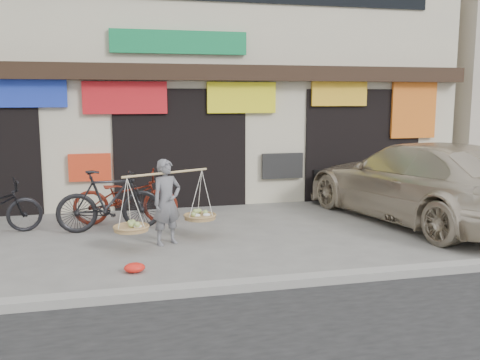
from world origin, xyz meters
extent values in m
plane|color=slate|center=(0.00, 0.00, 0.00)|extent=(70.00, 70.00, 0.00)
cube|color=gray|center=(0.00, -2.00, 0.06)|extent=(70.00, 0.25, 0.12)
cube|color=beige|center=(0.00, 6.50, 3.50)|extent=(14.00, 6.00, 7.00)
cube|color=black|center=(0.00, 3.35, 3.05)|extent=(14.00, 0.35, 0.35)
cube|color=black|center=(0.00, 3.75, 1.35)|extent=(3.00, 0.60, 2.70)
cube|color=black|center=(4.50, 3.75, 1.35)|extent=(3.00, 0.60, 2.70)
cube|color=#1E38BC|center=(-3.20, 3.42, 2.60)|extent=(1.60, 0.08, 0.60)
cube|color=red|center=(-1.20, 3.42, 2.50)|extent=(1.80, 0.08, 0.70)
cube|color=#FFF21D|center=(1.40, 3.42, 2.50)|extent=(1.60, 0.08, 0.70)
cube|color=yellow|center=(3.80, 3.42, 2.60)|extent=(1.40, 0.08, 0.60)
cube|color=orange|center=(5.80, 3.42, 2.20)|extent=(1.20, 0.08, 1.40)
cube|color=red|center=(-2.00, 3.42, 1.00)|extent=(0.90, 0.08, 0.60)
cube|color=black|center=(2.40, 3.42, 0.90)|extent=(1.00, 0.08, 0.60)
cube|color=#138549|center=(0.00, 3.42, 3.70)|extent=(3.00, 0.08, 0.50)
imported|color=slate|center=(-0.65, 0.46, 0.74)|extent=(0.64, 0.55, 1.48)
cylinder|color=tan|center=(-0.65, 0.46, 1.24)|extent=(1.51, 0.73, 0.04)
cylinder|color=#A37F4D|center=(-1.27, 0.17, 0.38)|extent=(0.56, 0.56, 0.07)
ellipsoid|color=#A5BF66|center=(-1.27, 0.17, 0.44)|extent=(0.39, 0.39, 0.10)
cylinder|color=#A37F4D|center=(-0.03, 0.75, 0.38)|extent=(0.56, 0.56, 0.07)
ellipsoid|color=#A5BF66|center=(-0.03, 0.75, 0.44)|extent=(0.39, 0.39, 0.10)
imported|color=black|center=(-1.60, 1.62, 0.59)|extent=(1.97, 0.63, 1.17)
imported|color=maroon|center=(-1.29, 2.16, 0.54)|extent=(2.12, 0.92, 1.08)
imported|color=beige|center=(4.52, 0.99, 0.82)|extent=(3.30, 5.95, 1.63)
cube|color=black|center=(4.02, 3.61, 0.55)|extent=(1.69, 0.42, 0.45)
cube|color=silver|center=(4.00, 3.68, 0.45)|extent=(0.45, 0.10, 0.12)
ellipsoid|color=red|center=(-1.27, -0.94, 0.07)|extent=(0.31, 0.25, 0.14)
camera|label=1|loc=(-1.55, -8.54, 2.52)|focal=40.00mm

